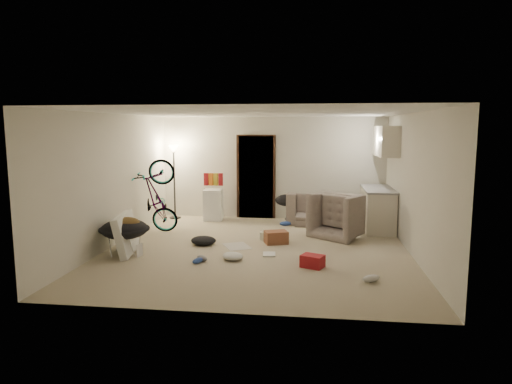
# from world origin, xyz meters

# --- Properties ---
(floor) EXTENTS (5.50, 6.00, 0.02)m
(floor) POSITION_xyz_m (0.00, 0.00, -0.01)
(floor) COLOR tan
(floor) RESTS_ON ground
(ceiling) EXTENTS (5.50, 6.00, 0.02)m
(ceiling) POSITION_xyz_m (0.00, 0.00, 2.51)
(ceiling) COLOR white
(ceiling) RESTS_ON wall_back
(wall_back) EXTENTS (5.50, 0.02, 2.50)m
(wall_back) POSITION_xyz_m (0.00, 3.01, 1.25)
(wall_back) COLOR beige
(wall_back) RESTS_ON floor
(wall_front) EXTENTS (5.50, 0.02, 2.50)m
(wall_front) POSITION_xyz_m (0.00, -3.01, 1.25)
(wall_front) COLOR beige
(wall_front) RESTS_ON floor
(wall_left) EXTENTS (0.02, 6.00, 2.50)m
(wall_left) POSITION_xyz_m (-2.76, 0.00, 1.25)
(wall_left) COLOR beige
(wall_left) RESTS_ON floor
(wall_right) EXTENTS (0.02, 6.00, 2.50)m
(wall_right) POSITION_xyz_m (2.76, 0.00, 1.25)
(wall_right) COLOR beige
(wall_right) RESTS_ON floor
(doorway) EXTENTS (0.85, 0.10, 2.04)m
(doorway) POSITION_xyz_m (-0.40, 2.97, 1.02)
(doorway) COLOR black
(doorway) RESTS_ON floor
(door_trim) EXTENTS (0.97, 0.04, 2.10)m
(door_trim) POSITION_xyz_m (-0.40, 2.94, 1.02)
(door_trim) COLOR black
(door_trim) RESTS_ON floor
(floor_lamp) EXTENTS (0.28, 0.28, 1.81)m
(floor_lamp) POSITION_xyz_m (-2.40, 2.65, 1.31)
(floor_lamp) COLOR black
(floor_lamp) RESTS_ON floor
(kitchen_counter) EXTENTS (0.60, 1.50, 0.88)m
(kitchen_counter) POSITION_xyz_m (2.43, 2.00, 0.44)
(kitchen_counter) COLOR beige
(kitchen_counter) RESTS_ON floor
(counter_top) EXTENTS (0.64, 1.54, 0.04)m
(counter_top) POSITION_xyz_m (2.43, 2.00, 0.90)
(counter_top) COLOR gray
(counter_top) RESTS_ON kitchen_counter
(kitchen_uppers) EXTENTS (0.38, 1.40, 0.65)m
(kitchen_uppers) POSITION_xyz_m (2.56, 2.00, 1.95)
(kitchen_uppers) COLOR beige
(kitchen_uppers) RESTS_ON wall_right
(sofa) EXTENTS (1.91, 0.83, 0.55)m
(sofa) POSITION_xyz_m (1.35, 2.45, 0.27)
(sofa) COLOR #333A33
(sofa) RESTS_ON floor
(armchair) EXTENTS (1.37, 1.34, 0.67)m
(armchair) POSITION_xyz_m (1.68, 1.30, 0.34)
(armchair) COLOR #333A33
(armchair) RESTS_ON floor
(bicycle) EXTENTS (1.68, 0.87, 0.93)m
(bicycle) POSITION_xyz_m (-2.30, 1.05, 0.42)
(bicycle) COLOR black
(bicycle) RESTS_ON floor
(book_asset) EXTENTS (0.27, 0.23, 0.02)m
(book_asset) POSITION_xyz_m (-2.00, -0.86, 0.01)
(book_asset) COLOR maroon
(book_asset) RESTS_ON floor
(mini_fridge) EXTENTS (0.47, 0.47, 0.75)m
(mini_fridge) POSITION_xyz_m (-1.40, 2.55, 0.37)
(mini_fridge) COLOR white
(mini_fridge) RESTS_ON floor
(snack_box_0) EXTENTS (0.11, 0.08, 0.30)m
(snack_box_0) POSITION_xyz_m (-1.57, 2.55, 1.00)
(snack_box_0) COLOR maroon
(snack_box_0) RESTS_ON mini_fridge
(snack_box_1) EXTENTS (0.11, 0.08, 0.30)m
(snack_box_1) POSITION_xyz_m (-1.45, 2.55, 1.00)
(snack_box_1) COLOR orange
(snack_box_1) RESTS_ON mini_fridge
(snack_box_2) EXTENTS (0.11, 0.08, 0.30)m
(snack_box_2) POSITION_xyz_m (-1.33, 2.55, 1.00)
(snack_box_2) COLOR gold
(snack_box_2) RESTS_ON mini_fridge
(snack_box_3) EXTENTS (0.10, 0.07, 0.30)m
(snack_box_3) POSITION_xyz_m (-1.21, 2.55, 1.00)
(snack_box_3) COLOR maroon
(snack_box_3) RESTS_ON mini_fridge
(saucer_chair) EXTENTS (0.89, 0.89, 0.63)m
(saucer_chair) POSITION_xyz_m (-2.30, -0.64, 0.37)
(saucer_chair) COLOR silver
(saucer_chair) RESTS_ON floor
(hoodie) EXTENTS (0.58, 0.53, 0.22)m
(hoodie) POSITION_xyz_m (-2.25, -0.67, 0.57)
(hoodie) COLOR #503A1B
(hoodie) RESTS_ON saucer_chair
(sofa_drape) EXTENTS (0.59, 0.50, 0.28)m
(sofa_drape) POSITION_xyz_m (0.40, 2.45, 0.54)
(sofa_drape) COLOR black
(sofa_drape) RESTS_ON sofa
(tv_box) EXTENTS (0.45, 1.11, 0.72)m
(tv_box) POSITION_xyz_m (-2.30, -0.57, 0.35)
(tv_box) COLOR silver
(tv_box) RESTS_ON floor
(drink_case_a) EXTENTS (0.51, 0.43, 0.24)m
(drink_case_a) POSITION_xyz_m (0.31, 0.45, 0.12)
(drink_case_a) COLOR brown
(drink_case_a) RESTS_ON floor
(drink_case_b) EXTENTS (0.42, 0.38, 0.20)m
(drink_case_b) POSITION_xyz_m (1.02, -1.00, 0.10)
(drink_case_b) COLOR maroon
(drink_case_b) RESTS_ON floor
(juicer) EXTENTS (0.16, 0.16, 0.23)m
(juicer) POSITION_xyz_m (0.03, 0.71, 0.10)
(juicer) COLOR beige
(juicer) RESTS_ON floor
(newspaper) EXTENTS (0.65, 0.71, 0.01)m
(newspaper) POSITION_xyz_m (-0.41, 0.13, 0.00)
(newspaper) COLOR #B8B2AA
(newspaper) RESTS_ON floor
(book_blue) EXTENTS (0.27, 0.32, 0.03)m
(book_blue) POSITION_xyz_m (0.16, 0.73, 0.01)
(book_blue) COLOR #2A4898
(book_blue) RESTS_ON floor
(book_white) EXTENTS (0.24, 0.30, 0.03)m
(book_white) POSITION_xyz_m (0.26, -0.39, 0.01)
(book_white) COLOR silver
(book_white) RESTS_ON floor
(shoe_0) EXTENTS (0.30, 0.18, 0.10)m
(shoe_0) POSITION_xyz_m (0.39, 2.10, 0.05)
(shoe_0) COLOR #2A4898
(shoe_0) RESTS_ON floor
(shoe_2) EXTENTS (0.20, 0.26, 0.09)m
(shoe_2) POSITION_xyz_m (-0.88, -1.02, 0.05)
(shoe_2) COLOR #2A4898
(shoe_2) RESTS_ON floor
(shoe_3) EXTENTS (0.26, 0.25, 0.10)m
(shoe_3) POSITION_xyz_m (-0.84, -0.88, 0.05)
(shoe_3) COLOR slate
(shoe_3) RESTS_ON floor
(shoe_4) EXTENTS (0.32, 0.25, 0.11)m
(shoe_4) POSITION_xyz_m (1.87, -1.62, 0.05)
(shoe_4) COLOR white
(shoe_4) RESTS_ON floor
(clothes_lump_a) EXTENTS (0.58, 0.53, 0.16)m
(clothes_lump_a) POSITION_xyz_m (-1.08, 0.19, 0.08)
(clothes_lump_a) COLOR black
(clothes_lump_a) RESTS_ON floor
(clothes_lump_b) EXTENTS (0.60, 0.56, 0.15)m
(clothes_lump_b) POSITION_xyz_m (0.58, 2.55, 0.07)
(clothes_lump_b) COLOR black
(clothes_lump_b) RESTS_ON floor
(clothes_lump_c) EXTENTS (0.51, 0.51, 0.12)m
(clothes_lump_c) POSITION_xyz_m (-0.34, -0.74, 0.06)
(clothes_lump_c) COLOR silver
(clothes_lump_c) RESTS_ON floor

